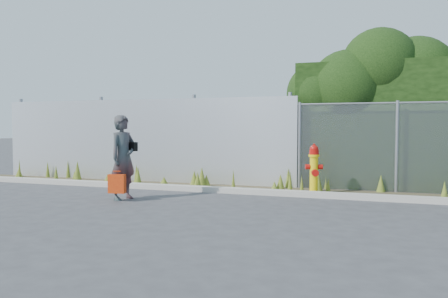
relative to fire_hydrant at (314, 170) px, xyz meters
name	(u,v)px	position (x,y,z in m)	size (l,w,h in m)	color
ground	(215,208)	(-1.49, -2.17, -0.54)	(80.00, 80.00, 0.00)	#3C3C3F
curb	(243,191)	(-1.49, -0.37, -0.48)	(16.00, 0.22, 0.12)	#AAA59A
weed_strip	(261,184)	(-1.24, 0.27, -0.40)	(16.00, 1.24, 0.54)	#453B27
corrugated_fence	(139,140)	(-4.74, 0.84, 0.57)	(8.50, 0.21, 2.30)	silver
hedge	(439,100)	(2.66, 1.85, 1.57)	(7.62, 2.34, 3.88)	black
fire_hydrant	(314,170)	(0.00, 0.00, 0.00)	(0.37, 0.33, 1.11)	yellow
woman	(123,157)	(-3.58, -1.85, 0.32)	(0.62, 0.41, 1.71)	#0F5F5E
red_tote_bag	(117,184)	(-3.56, -2.12, -0.18)	(0.34, 0.12, 0.44)	#BA270A
black_shoulder_bag	(132,147)	(-3.47, -1.70, 0.53)	(0.24, 0.10, 0.18)	black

